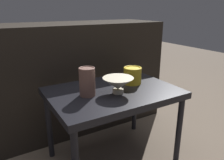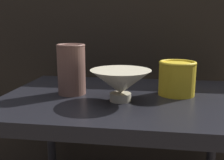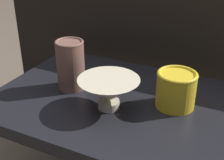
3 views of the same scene
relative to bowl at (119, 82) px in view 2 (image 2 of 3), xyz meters
name	(u,v)px [view 2 (image 2 of 3)]	position (x,y,z in m)	size (l,w,h in m)	color
table	(122,111)	(0.00, 0.06, -0.11)	(0.76, 0.54, 0.50)	black
couch_backdrop	(134,78)	(0.00, 0.66, -0.12)	(1.41, 0.50, 0.86)	black
bowl	(119,82)	(0.00, 0.00, 0.00)	(0.18, 0.18, 0.09)	beige
vase_textured_left	(72,69)	(-0.16, 0.06, 0.03)	(0.09, 0.09, 0.16)	brown
vase_colorful_right	(177,77)	(0.18, 0.10, 0.00)	(0.12, 0.12, 0.11)	gold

